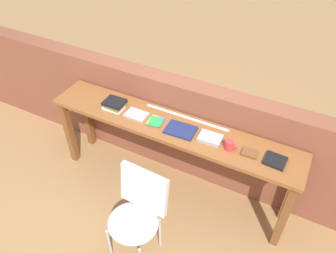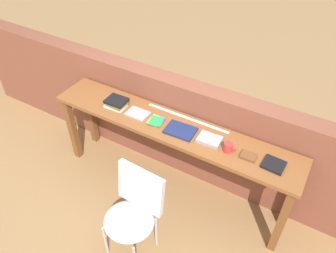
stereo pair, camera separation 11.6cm
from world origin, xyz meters
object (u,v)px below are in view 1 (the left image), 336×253
at_px(book_open_centre, 181,130).
at_px(mug, 230,145).
at_px(chair_white_moulded, 137,211).
at_px(book_repair_rightmost, 275,161).
at_px(magazine_cycling, 136,115).
at_px(book_stack_leftmost, 114,105).
at_px(leather_journal_brown, 250,153).
at_px(pamphlet_pile_colourful, 155,121).

height_order(book_open_centre, mug, mug).
bearing_deg(chair_white_moulded, book_repair_rightmost, 39.29).
distance_m(magazine_cycling, book_open_centre, 0.48).
bearing_deg(book_stack_leftmost, book_open_centre, -0.38).
relative_size(chair_white_moulded, mug, 8.10).
relative_size(magazine_cycling, book_repair_rightmost, 1.24).
height_order(leather_journal_brown, book_repair_rightmost, same).
relative_size(pamphlet_pile_colourful, book_open_centre, 0.66).
xyz_separation_m(book_open_centre, book_repair_rightmost, (0.86, 0.01, 0.00)).
xyz_separation_m(pamphlet_pile_colourful, book_open_centre, (0.27, -0.01, 0.00)).
bearing_deg(pamphlet_pile_colourful, mug, -2.07).
relative_size(book_open_centre, book_repair_rightmost, 1.57).
relative_size(mug, leather_journal_brown, 0.85).
xyz_separation_m(magazine_cycling, book_repair_rightmost, (1.34, 0.00, 0.01)).
relative_size(magazine_cycling, book_open_centre, 0.79).
height_order(book_stack_leftmost, book_open_centre, book_stack_leftmost).
bearing_deg(mug, pamphlet_pile_colourful, 177.93).
relative_size(pamphlet_pile_colourful, mug, 1.65).
distance_m(pamphlet_pile_colourful, leather_journal_brown, 0.92).
bearing_deg(leather_journal_brown, magazine_cycling, 177.44).
relative_size(magazine_cycling, pamphlet_pile_colourful, 1.19).
distance_m(book_stack_leftmost, book_open_centre, 0.73).
distance_m(mug, leather_journal_brown, 0.18).
distance_m(chair_white_moulded, pamphlet_pile_colourful, 0.85).
xyz_separation_m(book_stack_leftmost, leather_journal_brown, (1.38, -0.00, -0.03)).
bearing_deg(book_open_centre, chair_white_moulded, -96.38).
bearing_deg(mug, leather_journal_brown, 6.76).
distance_m(pamphlet_pile_colourful, book_repair_rightmost, 1.13).
height_order(magazine_cycling, book_repair_rightmost, book_repair_rightmost).
bearing_deg(book_repair_rightmost, mug, -172.14).
bearing_deg(pamphlet_pile_colourful, book_stack_leftmost, -179.61).
bearing_deg(magazine_cycling, chair_white_moulded, -59.21).
xyz_separation_m(book_stack_leftmost, magazine_cycling, (0.25, 0.01, -0.04)).
height_order(book_open_centre, leather_journal_brown, leather_journal_brown).
bearing_deg(chair_white_moulded, pamphlet_pile_colourful, 106.73).
height_order(chair_white_moulded, magazine_cycling, magazine_cycling).
bearing_deg(pamphlet_pile_colourful, book_repair_rightmost, 0.25).
bearing_deg(mug, book_stack_leftmost, 178.87).
bearing_deg(book_open_centre, leather_journal_brown, -2.51).
bearing_deg(pamphlet_pile_colourful, chair_white_moulded, -73.27).
xyz_separation_m(mug, book_repair_rightmost, (0.39, 0.03, -0.03)).
height_order(magazine_cycling, pamphlet_pile_colourful, pamphlet_pile_colourful).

